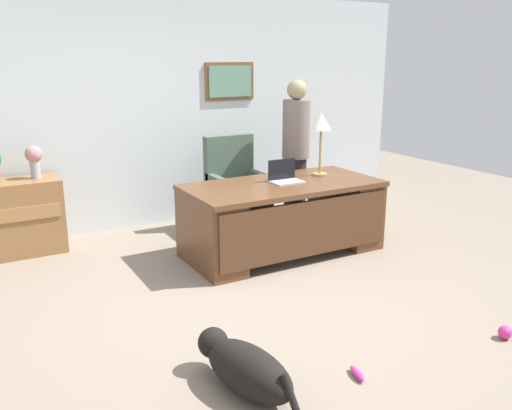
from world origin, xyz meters
The scene contains 11 objects.
ground_plane centered at (0.00, 0.00, 0.00)m, with size 12.00×12.00×0.00m, color gray.
back_wall centered at (0.00, 2.60, 1.35)m, with size 7.00×0.16×2.70m.
desk centered at (0.73, 0.89, 0.41)m, with size 1.99×0.97×0.74m.
armchair centered at (0.67, 1.84, 0.49)m, with size 0.60×0.59×1.10m.
person_standing centered at (1.37, 1.65, 0.90)m, with size 0.32×0.32×1.73m.
dog_lying centered at (-0.76, -1.02, 0.15)m, with size 0.44×0.86×0.30m.
laptop centered at (0.78, 0.96, 0.80)m, with size 0.32×0.22×0.22m.
desk_lamp centered at (1.27, 1.04, 1.28)m, with size 0.22×0.22×0.67m.
vase_with_flowers centered at (-1.42, 2.25, 0.98)m, with size 0.17×0.17×0.34m.
dog_toy_ball centered at (1.17, -1.41, 0.05)m, with size 0.10×0.10×0.10m, color #D8338C.
dog_toy_bone centered at (-0.08, -1.26, 0.03)m, with size 0.18×0.05×0.05m, color #D8338C.
Camera 1 is at (-2.14, -3.58, 1.98)m, focal length 37.99 mm.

